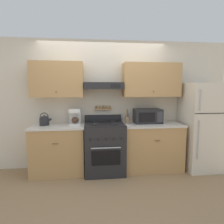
# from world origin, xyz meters

# --- Properties ---
(ground_plane) EXTENTS (16.00, 16.00, 0.00)m
(ground_plane) POSITION_xyz_m (0.00, 0.00, 0.00)
(ground_plane) COLOR #937551
(wall_back) EXTENTS (5.20, 0.46, 2.55)m
(wall_back) POSITION_xyz_m (0.03, 0.60, 1.43)
(wall_back) COLOR beige
(wall_back) RESTS_ON ground_plane
(counter_left) EXTENTS (0.98, 0.64, 0.91)m
(counter_left) POSITION_xyz_m (-0.87, 0.32, 0.46)
(counter_left) COLOR tan
(counter_left) RESTS_ON ground_plane
(counter_right) EXTENTS (1.15, 0.64, 0.91)m
(counter_right) POSITION_xyz_m (0.95, 0.32, 0.46)
(counter_right) COLOR tan
(counter_right) RESTS_ON ground_plane
(stove_range) EXTENTS (0.74, 0.71, 1.07)m
(stove_range) POSITION_xyz_m (0.00, 0.28, 0.48)
(stove_range) COLOR #232326
(stove_range) RESTS_ON ground_plane
(refrigerator) EXTENTS (0.69, 0.75, 1.70)m
(refrigerator) POSITION_xyz_m (1.92, 0.25, 0.85)
(refrigerator) COLOR beige
(refrigerator) RESTS_ON ground_plane
(tea_kettle) EXTENTS (0.23, 0.18, 0.24)m
(tea_kettle) POSITION_xyz_m (-1.12, 0.41, 1.01)
(tea_kettle) COLOR #232326
(tea_kettle) RESTS_ON counter_left
(coffee_maker) EXTENTS (0.21, 0.24, 0.30)m
(coffee_maker) POSITION_xyz_m (-0.55, 0.43, 1.06)
(coffee_maker) COLOR white
(coffee_maker) RESTS_ON counter_left
(microwave) EXTENTS (0.54, 0.35, 0.28)m
(microwave) POSITION_xyz_m (0.88, 0.42, 1.05)
(microwave) COLOR #232326
(microwave) RESTS_ON counter_right
(utensil_crock) EXTENTS (0.10, 0.10, 0.29)m
(utensil_crock) POSITION_xyz_m (0.47, 0.41, 0.98)
(utensil_crock) COLOR #8E7051
(utensil_crock) RESTS_ON counter_right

